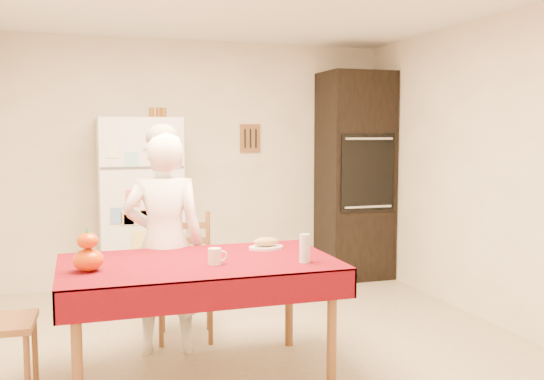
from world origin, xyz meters
name	(u,v)px	position (x,y,z in m)	size (l,w,h in m)	color
floor	(262,354)	(0.00, 0.00, 0.00)	(4.50, 4.50, 0.00)	tan
room_shell	(262,124)	(0.00, 0.00, 1.62)	(4.02, 4.52, 2.51)	white
refrigerator	(140,207)	(-0.65, 1.88, 0.85)	(0.75, 0.74, 1.70)	white
oven_cabinet	(355,176)	(1.63, 1.93, 1.10)	(0.70, 0.62, 2.20)	black
dining_table	(199,271)	(-0.50, -0.28, 0.69)	(1.70, 1.00, 0.76)	brown
chair_far	(185,271)	(-0.44, 0.56, 0.51)	(0.48, 0.46, 0.95)	brown
seated_woman	(164,244)	(-0.64, 0.26, 0.78)	(0.57, 0.37, 1.56)	white
coffee_mug	(215,256)	(-0.43, -0.42, 0.81)	(0.08, 0.08, 0.10)	white
pumpkin_lower	(88,260)	(-1.16, -0.37, 0.83)	(0.18, 0.18, 0.13)	#ED4D05
pumpkin_upper	(88,241)	(-1.16, -0.37, 0.94)	(0.12, 0.12, 0.09)	#D94005
wine_glass	(305,248)	(0.11, -0.53, 0.85)	(0.07, 0.07, 0.18)	silver
bread_plate	(266,248)	(0.02, -0.04, 0.77)	(0.24, 0.24, 0.02)	silver
bread_loaf	(266,242)	(0.02, -0.04, 0.81)	(0.18, 0.10, 0.06)	tan
spice_jar_left	(152,113)	(-0.52, 1.93, 1.75)	(0.05, 0.05, 0.10)	brown
spice_jar_mid	(158,113)	(-0.45, 1.93, 1.75)	(0.05, 0.05, 0.10)	brown
spice_jar_right	(164,113)	(-0.40, 1.93, 1.75)	(0.05, 0.05, 0.10)	brown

